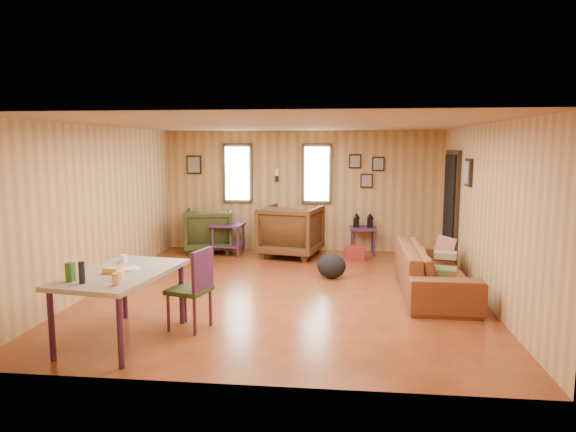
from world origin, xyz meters
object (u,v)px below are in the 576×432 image
object	(u,v)px
recliner_brown	(291,228)
side_table	(363,226)
sofa	(434,262)
end_table	(228,233)
recliner_green	(209,228)
dining_table	(120,278)

from	to	relation	value
recliner_brown	side_table	size ratio (longest dim) A/B	1.34
sofa	end_table	size ratio (longest dim) A/B	3.09
sofa	side_table	world-z (taller)	sofa
recliner_brown	end_table	xyz separation A→B (m)	(-1.22, -0.00, -0.12)
recliner_green	end_table	bearing A→B (deg)	135.53
recliner_brown	end_table	bearing A→B (deg)	12.72
recliner_brown	end_table	size ratio (longest dim) A/B	1.45
recliner_green	end_table	xyz separation A→B (m)	(0.45, -0.28, -0.05)
side_table	dining_table	distance (m)	5.56
sofa	dining_table	size ratio (longest dim) A/B	1.45
recliner_brown	end_table	world-z (taller)	recliner_brown
end_table	sofa	bearing A→B (deg)	-32.68
sofa	recliner_green	size ratio (longest dim) A/B	2.47
sofa	end_table	world-z (taller)	sofa
sofa	recliner_green	xyz separation A→B (m)	(-3.96, 2.53, 0.02)
recliner_green	end_table	world-z (taller)	recliner_green
end_table	side_table	bearing A→B (deg)	7.89
end_table	side_table	distance (m)	2.62
recliner_green	dining_table	size ratio (longest dim) A/B	0.59
end_table	recliner_brown	bearing A→B (deg)	0.06
recliner_green	side_table	bearing A→B (deg)	168.61
recliner_brown	sofa	bearing A→B (deg)	148.10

